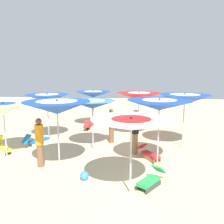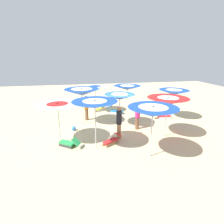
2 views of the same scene
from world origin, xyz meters
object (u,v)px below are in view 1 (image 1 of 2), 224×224
beach_umbrella_6 (93,94)px  beach_umbrella_1 (57,107)px  beach_umbrella_3 (47,98)px  lounger_4 (149,154)px  beach_umbrella_7 (139,96)px  lounger_1 (3,147)px  beach_umbrella_8 (185,99)px  beachgoer_0 (40,141)px  beach_umbrella_2 (131,124)px  beach_umbrella_5 (159,105)px  beachgoer_1 (111,125)px  lounger_3 (150,180)px  beach_umbrella_0 (3,109)px  lounger_0 (89,125)px  beach_ball (84,176)px  beachgoer_2 (135,131)px  lounger_2 (37,141)px  beach_umbrella_4 (92,104)px

beach_umbrella_6 → beach_umbrella_1: bearing=-90.9°
beach_umbrella_3 → lounger_4: (4.79, -2.09, -1.91)m
beach_umbrella_3 → beach_umbrella_7: beach_umbrella_7 is taller
beach_umbrella_6 → lounger_1: bearing=-121.9°
beach_umbrella_8 → beachgoer_0: 6.19m
beach_umbrella_2 → beach_umbrella_3: 6.28m
beach_umbrella_5 → beachgoer_1: 3.66m
beach_umbrella_3 → lounger_1: (-1.28, -1.92, -1.89)m
beach_umbrella_3 → lounger_3: bearing=-42.6°
beach_umbrella_3 → beach_umbrella_5: size_ratio=0.93×
beach_umbrella_5 → beachgoer_1: (-1.90, 2.79, -1.40)m
beach_umbrella_0 → lounger_0: bearing=62.4°
lounger_0 → lounger_3: 7.34m
beach_umbrella_0 → beach_ball: beach_umbrella_0 is taller
lounger_4 → beachgoer_2: (-0.56, 0.51, 0.79)m
beach_umbrella_0 → lounger_2: bearing=68.3°
beach_umbrella_6 → lounger_1: 5.98m
beach_umbrella_2 → lounger_4: bearing=75.6°
beach_umbrella_0 → beach_umbrella_2: (4.98, -2.39, 0.04)m
beach_umbrella_7 → lounger_1: 6.72m
lounger_3 → lounger_4: 2.23m
beach_umbrella_4 → beach_umbrella_7: 3.01m
beach_umbrella_7 → lounger_2: beach_umbrella_7 is taller
lounger_1 → lounger_0: bearing=97.8°
beach_umbrella_1 → beach_umbrella_4: bearing=71.8°
lounger_0 → beach_umbrella_7: bearing=-109.0°
beachgoer_1 → lounger_4: bearing=75.6°
beach_umbrella_0 → beach_umbrella_4: size_ratio=1.00×
beach_ball → beachgoer_1: bearing=83.2°
beach_umbrella_3 → beach_ball: (2.64, -4.10, -1.96)m
beach_umbrella_2 → beachgoer_1: beach_umbrella_2 is taller
lounger_3 → lounger_2: bearing=-89.4°
beachgoer_2 → beach_umbrella_2: bearing=-162.0°
lounger_4 → beachgoer_2: beachgoer_2 is taller
beach_umbrella_2 → beachgoer_0: (-3.24, 1.57, -1.06)m
beach_umbrella_4 → lounger_0: size_ratio=1.66×
lounger_3 → beachgoer_2: bearing=-134.6°
lounger_2 → beach_umbrella_5: bearing=-81.0°
beach_umbrella_7 → lounger_2: 5.40m
beach_umbrella_3 → lounger_0: beach_umbrella_3 is taller
lounger_1 → lounger_2: bearing=88.8°
beach_umbrella_4 → beachgoer_1: size_ratio=1.34×
lounger_3 → beachgoer_1: (-1.57, 4.16, 0.66)m
beach_umbrella_7 → beachgoer_0: (-3.55, -4.29, -1.17)m
beach_umbrella_7 → beachgoer_0: bearing=-129.6°
beach_ball → beachgoer_0: bearing=153.0°
beach_umbrella_3 → lounger_1: bearing=-123.7°
lounger_3 → lounger_1: bearing=-76.1°
beach_umbrella_4 → beachgoer_2: bearing=-13.5°
lounger_1 → beachgoer_2: 5.57m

